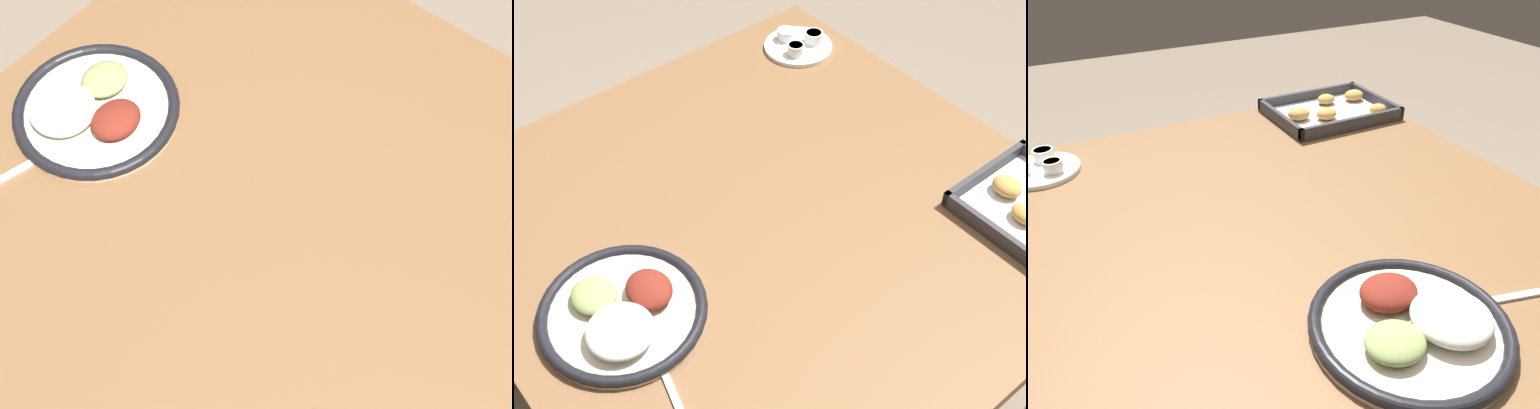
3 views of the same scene
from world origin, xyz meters
The scene contains 5 objects.
dining_table centered at (0.00, 0.00, 0.63)m, with size 1.06×1.06×0.73m.
dinner_plate centered at (0.03, -0.34, 0.74)m, with size 0.28×0.28×0.05m.
fork centered at (0.20, -0.35, 0.73)m, with size 0.20×0.06×0.00m.
saucer_plate centered at (-0.38, 0.41, 0.74)m, with size 0.17×0.17×0.04m.
baking_tray centered at (0.36, 0.39, 0.74)m, with size 0.32×0.24×0.04m.
Camera 3 is at (-0.36, -0.69, 1.25)m, focal length 35.00 mm.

